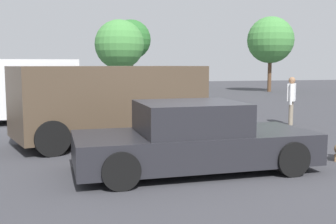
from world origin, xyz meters
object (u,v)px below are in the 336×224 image
at_px(van_white, 5,89).
at_px(suv_dark, 111,101).
at_px(pedestrian, 291,97).
at_px(sedan_foreground, 193,139).

xyz_separation_m(van_white, suv_dark, (3.11, -4.50, -0.10)).
xyz_separation_m(suv_dark, pedestrian, (6.16, 1.49, -0.13)).
bearing_deg(suv_dark, sedan_foreground, 92.48).
bearing_deg(pedestrian, suv_dark, 50.16).
height_order(sedan_foreground, suv_dark, suv_dark).
distance_m(sedan_foreground, suv_dark, 3.57).
relative_size(suv_dark, pedestrian, 3.24).
distance_m(sedan_foreground, van_white, 8.95).
relative_size(sedan_foreground, van_white, 0.91).
height_order(van_white, suv_dark, van_white).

